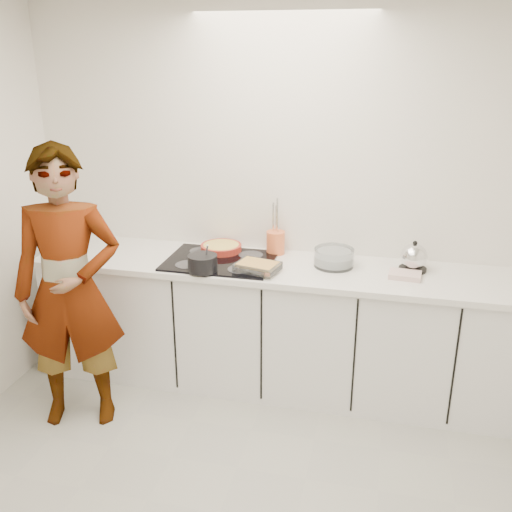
% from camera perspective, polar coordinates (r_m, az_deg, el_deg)
% --- Properties ---
extents(wall_back, '(3.60, 0.00, 2.60)m').
position_cam_1_polar(wall_back, '(4.00, 2.52, 5.94)').
color(wall_back, white).
rests_on(wall_back, ground).
extents(base_cabinets, '(3.20, 0.58, 0.87)m').
position_cam_1_polar(base_cabinets, '(4.01, 1.46, -7.23)').
color(base_cabinets, white).
rests_on(base_cabinets, floor).
extents(countertop, '(3.24, 0.64, 0.04)m').
position_cam_1_polar(countertop, '(3.83, 1.52, -1.16)').
color(countertop, white).
rests_on(countertop, base_cabinets).
extents(hob, '(0.72, 0.54, 0.01)m').
position_cam_1_polar(hob, '(3.88, -3.60, -0.46)').
color(hob, black).
rests_on(hob, countertop).
extents(tart_dish, '(0.38, 0.38, 0.05)m').
position_cam_1_polar(tart_dish, '(4.04, -3.51, 0.87)').
color(tart_dish, '#A92D20').
rests_on(tart_dish, hob).
extents(saucepan, '(0.25, 0.25, 0.18)m').
position_cam_1_polar(saucepan, '(3.68, -5.37, -0.70)').
color(saucepan, black).
rests_on(saucepan, hob).
extents(baking_dish, '(0.31, 0.25, 0.05)m').
position_cam_1_polar(baking_dish, '(3.67, 0.16, -1.03)').
color(baking_dish, silver).
rests_on(baking_dish, hob).
extents(mixing_bowl, '(0.27, 0.27, 0.12)m').
position_cam_1_polar(mixing_bowl, '(3.81, 7.80, -0.22)').
color(mixing_bowl, silver).
rests_on(mixing_bowl, countertop).
extents(tea_towel, '(0.21, 0.16, 0.03)m').
position_cam_1_polar(tea_towel, '(3.73, 14.67, -1.85)').
color(tea_towel, white).
rests_on(tea_towel, countertop).
extents(kettle, '(0.21, 0.21, 0.20)m').
position_cam_1_polar(kettle, '(3.83, 15.48, -0.20)').
color(kettle, black).
rests_on(kettle, countertop).
extents(utensil_crock, '(0.17, 0.17, 0.16)m').
position_cam_1_polar(utensil_crock, '(4.01, 1.97, 1.35)').
color(utensil_crock, orange).
rests_on(utensil_crock, countertop).
extents(cook, '(0.75, 0.61, 1.78)m').
position_cam_1_polar(cook, '(3.65, -18.15, -3.31)').
color(cook, white).
rests_on(cook, floor).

